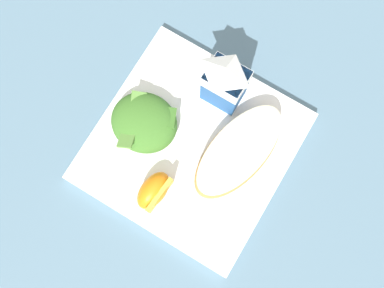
# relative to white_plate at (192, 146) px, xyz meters

# --- Properties ---
(ground) EXTENTS (3.00, 3.00, 0.00)m
(ground) POSITION_rel_white_plate_xyz_m (0.00, 0.00, -0.01)
(ground) COLOR slate
(white_plate) EXTENTS (0.28, 0.28, 0.02)m
(white_plate) POSITION_rel_white_plate_xyz_m (0.00, 0.00, 0.00)
(white_plate) COLOR white
(white_plate) RESTS_ON ground
(cheesy_pizza_bread) EXTENTS (0.11, 0.18, 0.04)m
(cheesy_pizza_bread) POSITION_rel_white_plate_xyz_m (0.06, 0.02, 0.03)
(cheesy_pizza_bread) COLOR #B77F42
(cheesy_pizza_bread) RESTS_ON white_plate
(green_salad_pile) EXTENTS (0.10, 0.10, 0.04)m
(green_salad_pile) POSITION_rel_white_plate_xyz_m (-0.08, -0.01, 0.03)
(green_salad_pile) COLOR #3D7028
(green_salad_pile) RESTS_ON white_plate
(milk_carton) EXTENTS (0.06, 0.04, 0.11)m
(milk_carton) POSITION_rel_white_plate_xyz_m (-0.00, 0.09, 0.07)
(milk_carton) COLOR #23569E
(milk_carton) RESTS_ON white_plate
(orange_wedge_front) EXTENTS (0.04, 0.06, 0.04)m
(orange_wedge_front) POSITION_rel_white_plate_xyz_m (-0.01, -0.09, 0.03)
(orange_wedge_front) COLOR orange
(orange_wedge_front) RESTS_ON white_plate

